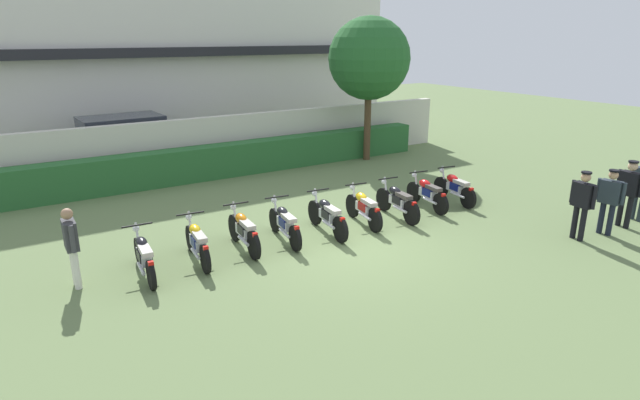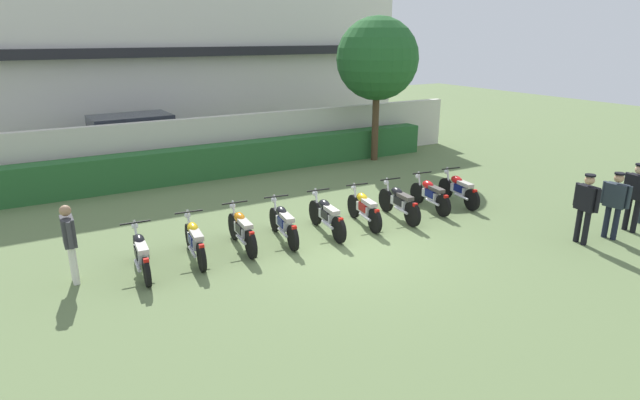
# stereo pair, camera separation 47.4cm
# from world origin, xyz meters

# --- Properties ---
(ground) EXTENTS (60.00, 60.00, 0.00)m
(ground) POSITION_xyz_m (0.00, 0.00, 0.00)
(ground) COLOR #607547
(building) EXTENTS (20.57, 6.50, 7.46)m
(building) POSITION_xyz_m (0.00, 15.19, 3.73)
(building) COLOR silver
(building) RESTS_ON ground
(compound_wall) EXTENTS (19.54, 0.30, 1.94)m
(compound_wall) POSITION_xyz_m (0.00, 7.99, 0.97)
(compound_wall) COLOR beige
(compound_wall) RESTS_ON ground
(hedge_row) EXTENTS (15.63, 0.70, 1.09)m
(hedge_row) POSITION_xyz_m (0.00, 7.29, 0.55)
(hedge_row) COLOR #28602D
(hedge_row) RESTS_ON ground
(parked_car) EXTENTS (4.59, 2.27, 1.89)m
(parked_car) POSITION_xyz_m (-2.56, 10.09, 0.94)
(parked_car) COLOR navy
(parked_car) RESTS_ON ground
(tree_near_inspector) EXTENTS (2.99, 2.99, 5.26)m
(tree_near_inspector) POSITION_xyz_m (5.50, 6.70, 3.75)
(tree_near_inspector) COLOR #4C3823
(tree_near_inspector) RESTS_ON ground
(motorcycle_in_row_0) EXTENTS (0.60, 1.86, 0.95)m
(motorcycle_in_row_0) POSITION_xyz_m (-4.37, 0.93, 0.44)
(motorcycle_in_row_0) COLOR black
(motorcycle_in_row_0) RESTS_ON ground
(motorcycle_in_row_1) EXTENTS (0.60, 1.83, 0.95)m
(motorcycle_in_row_1) POSITION_xyz_m (-3.24, 1.04, 0.45)
(motorcycle_in_row_1) COLOR black
(motorcycle_in_row_1) RESTS_ON ground
(motorcycle_in_row_2) EXTENTS (0.60, 1.84, 0.97)m
(motorcycle_in_row_2) POSITION_xyz_m (-2.15, 1.11, 0.46)
(motorcycle_in_row_2) COLOR black
(motorcycle_in_row_2) RESTS_ON ground
(motorcycle_in_row_3) EXTENTS (0.60, 1.89, 0.95)m
(motorcycle_in_row_3) POSITION_xyz_m (-1.13, 1.08, 0.44)
(motorcycle_in_row_3) COLOR black
(motorcycle_in_row_3) RESTS_ON ground
(motorcycle_in_row_4) EXTENTS (0.60, 1.96, 0.97)m
(motorcycle_in_row_4) POSITION_xyz_m (-0.02, 0.97, 0.46)
(motorcycle_in_row_4) COLOR black
(motorcycle_in_row_4) RESTS_ON ground
(motorcycle_in_row_5) EXTENTS (0.60, 1.81, 0.96)m
(motorcycle_in_row_5) POSITION_xyz_m (1.09, 1.00, 0.45)
(motorcycle_in_row_5) COLOR black
(motorcycle_in_row_5) RESTS_ON ground
(motorcycle_in_row_6) EXTENTS (0.60, 1.90, 0.97)m
(motorcycle_in_row_6) POSITION_xyz_m (2.14, 0.93, 0.46)
(motorcycle_in_row_6) COLOR black
(motorcycle_in_row_6) RESTS_ON ground
(motorcycle_in_row_7) EXTENTS (0.60, 1.82, 0.95)m
(motorcycle_in_row_7) POSITION_xyz_m (3.34, 1.08, 0.44)
(motorcycle_in_row_7) COLOR black
(motorcycle_in_row_7) RESTS_ON ground
(motorcycle_in_row_8) EXTENTS (0.60, 1.81, 0.96)m
(motorcycle_in_row_8) POSITION_xyz_m (4.37, 1.06, 0.45)
(motorcycle_in_row_8) COLOR black
(motorcycle_in_row_8) RESTS_ON ground
(inspector_person) EXTENTS (0.22, 0.65, 1.58)m
(inspector_person) POSITION_xyz_m (-5.59, 1.17, 0.92)
(inspector_person) COLOR silver
(inspector_person) RESTS_ON ground
(officer_0) EXTENTS (0.27, 0.66, 1.64)m
(officer_0) POSITION_xyz_m (4.75, -2.49, 0.97)
(officer_0) COLOR black
(officer_0) RESTS_ON ground
(officer_1) EXTENTS (0.28, 0.64, 1.60)m
(officer_1) POSITION_xyz_m (5.61, -2.65, 0.94)
(officer_1) COLOR black
(officer_1) RESTS_ON ground
(officer_2) EXTENTS (0.27, 0.67, 1.69)m
(officer_2) POSITION_xyz_m (6.49, -2.61, 1.00)
(officer_2) COLOR black
(officer_2) RESTS_ON ground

